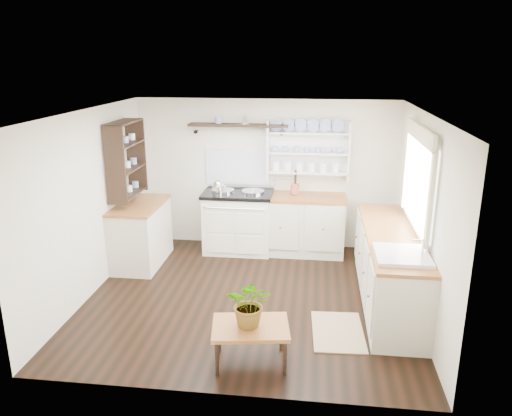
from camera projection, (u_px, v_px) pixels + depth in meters
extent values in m
cube|color=black|center=(249.00, 297.00, 6.28)|extent=(4.00, 3.80, 0.01)
cube|color=beige|center=(265.00, 174.00, 7.75)|extent=(4.00, 0.02, 2.30)
cube|color=beige|center=(422.00, 216.00, 5.71)|extent=(0.02, 3.80, 2.30)
cube|color=beige|center=(89.00, 204.00, 6.18)|extent=(0.02, 3.80, 2.30)
cube|color=white|center=(249.00, 112.00, 5.61)|extent=(4.00, 3.80, 0.01)
cube|color=white|center=(419.00, 183.00, 5.75)|extent=(0.04, 1.40, 1.00)
cube|color=white|center=(417.00, 183.00, 5.76)|extent=(0.02, 1.50, 1.10)
cube|color=beige|center=(420.00, 133.00, 5.59)|extent=(0.04, 1.55, 0.18)
cube|color=white|center=(238.00, 223.00, 7.68)|extent=(1.01, 0.66, 0.89)
cube|color=black|center=(238.00, 194.00, 7.55)|extent=(1.05, 0.70, 0.05)
cylinder|color=silver|center=(223.00, 191.00, 7.56)|extent=(0.34, 0.34, 0.03)
cylinder|color=silver|center=(253.00, 191.00, 7.51)|extent=(0.34, 0.34, 0.03)
cylinder|color=silver|center=(234.00, 209.00, 7.23)|extent=(0.91, 0.02, 0.02)
cube|color=beige|center=(302.00, 225.00, 7.60)|extent=(1.25, 0.60, 0.88)
cube|color=brown|center=(303.00, 197.00, 7.47)|extent=(1.27, 0.63, 0.04)
cube|color=beige|center=(389.00, 268.00, 6.05)|extent=(0.60, 2.40, 0.88)
cube|color=brown|center=(392.00, 234.00, 5.92)|extent=(0.62, 2.43, 0.04)
cube|color=white|center=(401.00, 266.00, 5.23)|extent=(0.55, 0.60, 0.28)
cylinder|color=silver|center=(423.00, 249.00, 5.15)|extent=(0.02, 0.02, 0.22)
cube|color=beige|center=(141.00, 234.00, 7.20)|extent=(0.60, 1.10, 0.88)
cube|color=brown|center=(139.00, 205.00, 7.07)|extent=(0.62, 1.13, 0.04)
cube|color=white|center=(308.00, 150.00, 7.53)|extent=(1.20, 0.03, 0.90)
cube|color=white|center=(308.00, 151.00, 7.45)|extent=(1.20, 0.22, 0.02)
cylinder|color=navy|center=(309.00, 133.00, 7.38)|extent=(0.20, 0.02, 0.20)
cube|color=black|center=(238.00, 125.00, 7.44)|extent=(1.50, 0.24, 0.04)
cone|color=black|center=(197.00, 131.00, 7.62)|extent=(0.06, 0.20, 0.06)
cone|color=black|center=(282.00, 133.00, 7.47)|extent=(0.06, 0.20, 0.06)
cube|color=black|center=(126.00, 158.00, 6.89)|extent=(0.28, 0.80, 1.05)
cylinder|color=#AD4C3F|center=(295.00, 189.00, 7.53)|extent=(0.13, 0.13, 0.15)
cube|color=brown|center=(250.00, 327.00, 4.84)|extent=(0.81, 0.63, 0.04)
cylinder|color=black|center=(217.00, 359.00, 4.69)|extent=(0.04, 0.04, 0.36)
cylinder|color=black|center=(219.00, 334.00, 5.10)|extent=(0.04, 0.04, 0.36)
cylinder|color=black|center=(285.00, 358.00, 4.70)|extent=(0.04, 0.04, 0.36)
cylinder|color=black|center=(281.00, 333.00, 5.11)|extent=(0.04, 0.04, 0.36)
imported|color=#3F7233|center=(250.00, 303.00, 4.77)|extent=(0.46, 0.40, 0.48)
cube|color=#907253|center=(338.00, 332.00, 5.48)|extent=(0.59, 0.88, 0.02)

